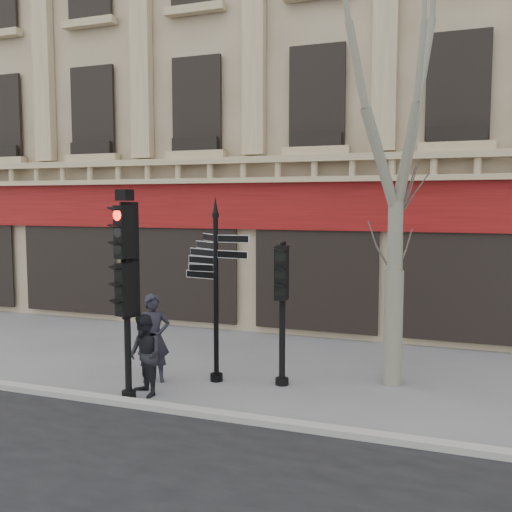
# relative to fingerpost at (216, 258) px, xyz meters

# --- Properties ---
(ground) EXTENTS (80.00, 80.00, 0.00)m
(ground) POSITION_rel_fingerpost_xyz_m (1.00, -0.50, -2.56)
(ground) COLOR slate
(ground) RESTS_ON ground
(kerb) EXTENTS (80.00, 0.25, 0.12)m
(kerb) POSITION_rel_fingerpost_xyz_m (1.00, -1.90, -2.50)
(kerb) COLOR gray
(kerb) RESTS_ON ground
(building) EXTENTS (28.00, 15.52, 18.00)m
(building) POSITION_rel_fingerpost_xyz_m (1.00, 11.99, 6.43)
(building) COLOR #998566
(building) RESTS_ON ground
(fingerpost) EXTENTS (2.05, 2.05, 3.82)m
(fingerpost) POSITION_rel_fingerpost_xyz_m (0.00, 0.00, 0.00)
(fingerpost) COLOR black
(fingerpost) RESTS_ON ground
(traffic_signal_main) EXTENTS (0.49, 0.40, 3.93)m
(traffic_signal_main) POSITION_rel_fingerpost_xyz_m (-1.13, -1.54, -0.08)
(traffic_signal_main) COLOR black
(traffic_signal_main) RESTS_ON ground
(traffic_signal_secondary) EXTENTS (0.52, 0.40, 2.84)m
(traffic_signal_secondary) POSITION_rel_fingerpost_xyz_m (1.35, 0.22, -0.58)
(traffic_signal_secondary) COLOR black
(traffic_signal_secondary) RESTS_ON ground
(plane_tree) EXTENTS (3.39, 3.39, 9.02)m
(plane_tree) POSITION_rel_fingerpost_xyz_m (3.45, 1.01, 3.77)
(plane_tree) COLOR gray
(plane_tree) RESTS_ON ground
(pedestrian_a) EXTENTS (0.79, 0.72, 1.82)m
(pedestrian_a) POSITION_rel_fingerpost_xyz_m (-1.20, -0.47, -1.65)
(pedestrian_a) COLOR black
(pedestrian_a) RESTS_ON ground
(pedestrian_b) EXTENTS (0.97, 0.93, 1.57)m
(pedestrian_b) POSITION_rel_fingerpost_xyz_m (-0.92, -1.30, -1.78)
(pedestrian_b) COLOR black
(pedestrian_b) RESTS_ON ground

